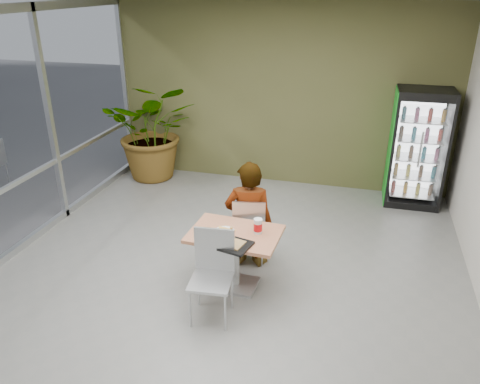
# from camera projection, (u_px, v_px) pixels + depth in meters

# --- Properties ---
(ground) EXTENTS (7.00, 7.00, 0.00)m
(ground) POSITION_uv_depth(u_px,v_px,m) (222.00, 285.00, 5.80)
(ground) COLOR slate
(ground) RESTS_ON ground
(room_envelope) EXTENTS (6.00, 7.00, 3.20)m
(room_envelope) POSITION_uv_depth(u_px,v_px,m) (220.00, 165.00, 5.15)
(room_envelope) COLOR silver
(room_envelope) RESTS_ON ground
(dining_table) EXTENTS (1.10, 0.80, 0.75)m
(dining_table) POSITION_uv_depth(u_px,v_px,m) (235.00, 248.00, 5.59)
(dining_table) COLOR #C17C53
(dining_table) RESTS_ON ground
(chair_far) EXTENTS (0.49, 0.49, 0.94)m
(chair_far) POSITION_uv_depth(u_px,v_px,m) (249.00, 226.00, 6.06)
(chair_far) COLOR #B8BABD
(chair_far) RESTS_ON ground
(chair_near) EXTENTS (0.49, 0.50, 1.02)m
(chair_near) POSITION_uv_depth(u_px,v_px,m) (213.00, 267.00, 5.11)
(chair_near) COLOR #B8BABD
(chair_near) RESTS_ON ground
(seated_woman) EXTENTS (0.70, 0.52, 1.72)m
(seated_woman) POSITION_uv_depth(u_px,v_px,m) (249.00, 224.00, 6.10)
(seated_woman) COLOR black
(seated_woman) RESTS_ON ground
(pizza_plate) EXTENTS (0.32, 0.33, 0.03)m
(pizza_plate) POSITION_uv_depth(u_px,v_px,m) (225.00, 230.00, 5.51)
(pizza_plate) COLOR white
(pizza_plate) RESTS_ON dining_table
(soda_cup) EXTENTS (0.10, 0.10, 0.18)m
(soda_cup) POSITION_uv_depth(u_px,v_px,m) (258.00, 226.00, 5.45)
(soda_cup) COLOR white
(soda_cup) RESTS_ON dining_table
(napkin_stack) EXTENTS (0.14, 0.14, 0.02)m
(napkin_stack) POSITION_uv_depth(u_px,v_px,m) (202.00, 234.00, 5.44)
(napkin_stack) COLOR white
(napkin_stack) RESTS_ON dining_table
(cafeteria_tray) EXTENTS (0.53, 0.43, 0.03)m
(cafeteria_tray) POSITION_uv_depth(u_px,v_px,m) (230.00, 244.00, 5.22)
(cafeteria_tray) COLOR black
(cafeteria_tray) RESTS_ON dining_table
(beverage_fridge) EXTENTS (0.89, 0.69, 1.93)m
(beverage_fridge) POSITION_uv_depth(u_px,v_px,m) (418.00, 148.00, 7.61)
(beverage_fridge) COLOR black
(beverage_fridge) RESTS_ON ground
(potted_plant) EXTENTS (1.95, 1.78, 1.84)m
(potted_plant) POSITION_uv_depth(u_px,v_px,m) (154.00, 130.00, 8.69)
(potted_plant) COLOR #2A692C
(potted_plant) RESTS_ON ground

